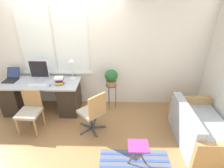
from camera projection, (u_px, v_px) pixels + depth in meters
ground_plane at (66, 120)px, 3.91m from camera, size 14.00×14.00×0.00m
wall_back_with_window at (68, 51)px, 4.00m from camera, size 9.00×0.12×2.70m
desk at (42, 96)px, 4.06m from camera, size 1.77×0.71×0.75m
laptop at (11, 78)px, 4.00m from camera, size 0.29×0.38×0.24m
monitor at (39, 70)px, 3.92m from camera, size 0.42×0.16×0.46m
keyboard at (37, 85)px, 3.75m from camera, size 0.40×0.14×0.02m
mouse at (50, 85)px, 3.74m from camera, size 0.05×0.08×0.04m
desk_lamp at (72, 64)px, 3.92m from camera, size 0.14×0.14×0.46m
book_stack at (59, 80)px, 3.77m from camera, size 0.21×0.18×0.17m
desk_chair_wooden at (30, 110)px, 3.46m from camera, size 0.44×0.45×0.82m
office_chair_swivel at (93, 111)px, 3.40m from camera, size 0.60×0.60×0.89m
couch_loveseat at (200, 130)px, 3.23m from camera, size 0.85×1.41×0.72m
plant_stand at (111, 88)px, 4.08m from camera, size 0.26×0.26×0.64m
potted_plant at (111, 77)px, 3.96m from camera, size 0.30×0.30×0.37m
floor_rug_striped at (135, 164)px, 2.87m from camera, size 1.18×0.61×0.01m
folding_stool at (138, 148)px, 2.73m from camera, size 0.32×0.27×0.41m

